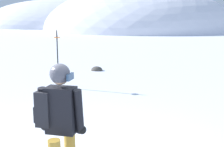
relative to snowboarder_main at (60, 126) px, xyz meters
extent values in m
ellipsoid|color=white|center=(-6.61, 40.87, -0.92)|extent=(28.32, 25.49, 12.74)
ellipsoid|color=white|center=(-24.70, 50.11, -0.92)|extent=(28.16, 25.35, 10.34)
cube|color=black|center=(0.03, 0.00, 0.22)|extent=(0.37, 0.23, 0.58)
cylinder|color=black|center=(-0.20, -0.01, 0.22)|extent=(0.11, 0.18, 0.57)
cylinder|color=black|center=(0.26, 0.01, 0.22)|extent=(0.11, 0.18, 0.57)
sphere|color=black|center=(-0.22, 0.03, -0.03)|extent=(0.11, 0.11, 0.11)
sphere|color=black|center=(0.28, 0.05, -0.03)|extent=(0.11, 0.11, 0.11)
cube|color=#232328|center=(-0.17, -0.01, 0.24)|extent=(0.19, 0.29, 0.44)
cube|color=#232328|center=(-0.27, -0.01, 0.16)|extent=(0.07, 0.20, 0.20)
sphere|color=tan|center=(0.03, 0.00, 0.64)|extent=(0.21, 0.21, 0.21)
sphere|color=#4C4C56|center=(0.03, 0.00, 0.67)|extent=(0.25, 0.25, 0.25)
cube|color=navy|center=(0.16, 0.00, 0.64)|extent=(0.04, 0.17, 0.08)
cylinder|color=black|center=(-2.52, 5.17, -0.03)|extent=(0.04, 0.04, 1.77)
cylinder|color=orange|center=(-2.52, 5.17, 0.67)|extent=(0.20, 0.20, 0.02)
cone|color=black|center=(-2.52, 5.17, 0.89)|extent=(0.04, 0.04, 0.08)
ellipsoid|color=#4C4742|center=(-2.24, 8.23, -0.92)|extent=(0.49, 0.42, 0.34)
camera|label=1|loc=(1.54, -3.14, 1.37)|focal=46.90mm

